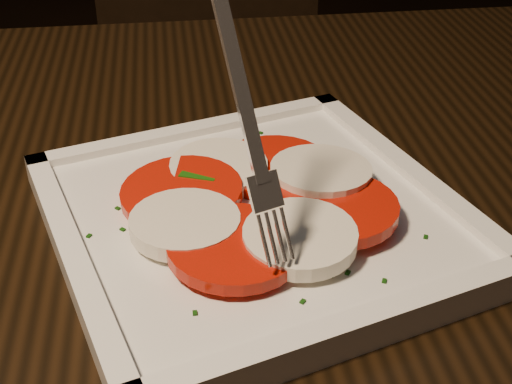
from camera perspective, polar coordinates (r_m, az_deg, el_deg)
The scene contains 5 objects.
table at distance 0.55m, azimuth -5.77°, elevation -10.63°, with size 1.21×0.81×0.75m.
chair at distance 1.34m, azimuth -3.79°, elevation 10.99°, with size 0.45×0.45×0.93m.
plate at distance 0.47m, azimuth 0.00°, elevation -2.30°, with size 0.25×0.25×0.01m, color white.
caprese_salad at distance 0.46m, azimuth 0.01°, elevation -0.66°, with size 0.21×0.20×0.02m.
fork at distance 0.39m, azimuth -1.48°, elevation 6.80°, with size 0.03×0.08×0.15m, color white, non-canonical shape.
Camera 1 is at (0.27, -0.61, 1.03)m, focal length 50.00 mm.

